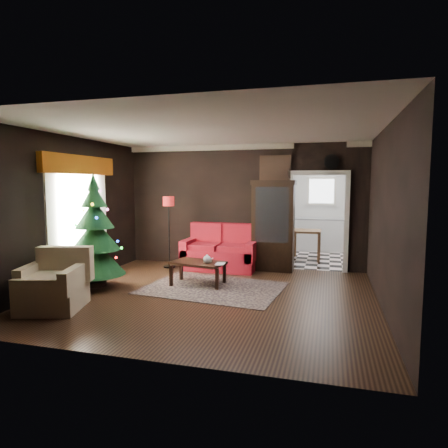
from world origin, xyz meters
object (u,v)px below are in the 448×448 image
(kitchen_table, at_px, (306,245))
(wall_clock, at_px, (331,162))
(curio_cabinet, at_px, (273,228))
(coffee_table, at_px, (198,273))
(floor_lamp, at_px, (169,232))
(christmas_tree, at_px, (95,232))
(armchair, at_px, (52,280))
(teapot, at_px, (207,259))
(loveseat, at_px, (220,247))

(kitchen_table, bearing_deg, wall_clock, -66.25)
(curio_cabinet, distance_m, wall_clock, 1.88)
(coffee_table, bearing_deg, curio_cabinet, 54.14)
(floor_lamp, xyz_separation_m, christmas_tree, (-0.60, -1.93, 0.22))
(armchair, relative_size, teapot, 5.54)
(armchair, bearing_deg, kitchen_table, 39.15)
(floor_lamp, xyz_separation_m, teapot, (1.31, -1.28, -0.30))
(curio_cabinet, height_order, floor_lamp, curio_cabinet)
(teapot, bearing_deg, armchair, -135.44)
(teapot, xyz_separation_m, wall_clock, (2.18, 1.91, 1.85))
(loveseat, bearing_deg, coffee_table, -91.33)
(wall_clock, relative_size, kitchen_table, 0.43)
(wall_clock, bearing_deg, curio_cabinet, -171.47)
(christmas_tree, height_order, coffee_table, christmas_tree)
(armchair, relative_size, coffee_table, 0.95)
(curio_cabinet, bearing_deg, kitchen_table, 65.56)
(loveseat, distance_m, christmas_tree, 2.83)
(teapot, bearing_deg, christmas_tree, -161.30)
(loveseat, height_order, floor_lamp, floor_lamp)
(christmas_tree, xyz_separation_m, armchair, (0.03, -1.20, -0.59))
(loveseat, bearing_deg, christmas_tree, -128.95)
(christmas_tree, bearing_deg, loveseat, 51.05)
(curio_cabinet, height_order, teapot, curio_cabinet)
(curio_cabinet, distance_m, coffee_table, 2.14)
(coffee_table, relative_size, teapot, 5.85)
(loveseat, xyz_separation_m, christmas_tree, (-1.74, -2.16, 0.55))
(armchair, height_order, wall_clock, wall_clock)
(coffee_table, bearing_deg, kitchen_table, 59.13)
(curio_cabinet, xyz_separation_m, coffee_table, (-1.18, -1.64, -0.72))
(loveseat, xyz_separation_m, kitchen_table, (1.80, 1.65, -0.12))
(teapot, relative_size, wall_clock, 0.52)
(floor_lamp, relative_size, coffee_table, 1.65)
(loveseat, distance_m, curio_cabinet, 1.25)
(wall_clock, bearing_deg, christmas_tree, -148.01)
(coffee_table, xyz_separation_m, teapot, (0.20, -0.09, 0.30))
(loveseat, xyz_separation_m, coffee_table, (-0.03, -1.42, -0.27))
(curio_cabinet, bearing_deg, christmas_tree, -140.60)
(loveseat, relative_size, christmas_tree, 0.85)
(christmas_tree, height_order, wall_clock, wall_clock)
(curio_cabinet, xyz_separation_m, armchair, (-2.86, -3.58, -0.49))
(armchair, bearing_deg, wall_clock, 26.97)
(loveseat, relative_size, floor_lamp, 1.06)
(floor_lamp, xyz_separation_m, coffee_table, (1.11, -1.19, -0.60))
(loveseat, height_order, teapot, loveseat)
(curio_cabinet, xyz_separation_m, christmas_tree, (-2.89, -2.38, 0.10))
(curio_cabinet, distance_m, christmas_tree, 3.75)
(wall_clock, bearing_deg, armchair, -137.19)
(christmas_tree, relative_size, wall_clock, 6.24)
(floor_lamp, height_order, teapot, floor_lamp)
(christmas_tree, relative_size, kitchen_table, 2.66)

